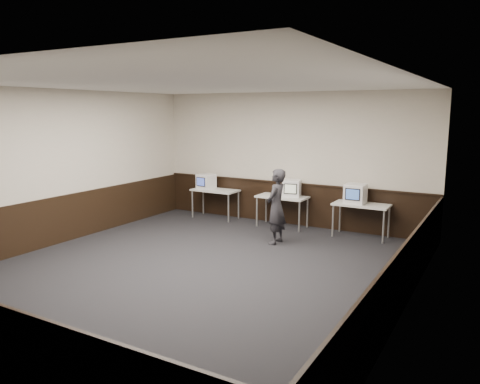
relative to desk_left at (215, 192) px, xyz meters
name	(u,v)px	position (x,y,z in m)	size (l,w,h in m)	color
floor	(195,270)	(1.90, -3.60, -0.68)	(8.00, 8.00, 0.00)	black
ceiling	(192,83)	(1.90, -3.60, 2.52)	(8.00, 8.00, 0.00)	white
back_wall	(290,159)	(1.90, 0.40, 0.92)	(7.00, 7.00, 0.00)	beige
left_wall	(55,168)	(-1.60, -3.60, 0.92)	(8.00, 8.00, 0.00)	beige
right_wall	(410,199)	(5.40, -3.60, 0.92)	(8.00, 8.00, 0.00)	beige
wainscot_back	(289,204)	(1.90, 0.38, -0.18)	(6.98, 0.04, 1.00)	black
wainscot_left	(59,220)	(-1.58, -3.60, -0.18)	(0.04, 7.98, 1.00)	black
wainscot_right	(403,278)	(5.38, -3.60, -0.18)	(0.04, 7.98, 1.00)	black
wainscot_rail	(289,183)	(1.90, 0.36, 0.34)	(6.98, 0.06, 0.04)	black
desk_left	(215,192)	(0.00, 0.00, 0.00)	(1.20, 0.60, 0.75)	silver
desk_center	(282,199)	(1.90, 0.00, 0.00)	(1.20, 0.60, 0.75)	silver
desk_right	(361,207)	(3.80, 0.00, 0.00)	(1.20, 0.60, 0.75)	silver
emac_left	(206,182)	(-0.25, -0.05, 0.26)	(0.44, 0.46, 0.39)	white
emac_center	(292,188)	(2.13, 0.03, 0.27)	(0.50, 0.51, 0.40)	white
emac_right	(355,194)	(3.66, -0.03, 0.29)	(0.44, 0.47, 0.43)	white
person	(276,207)	(2.39, -1.36, 0.11)	(0.58, 0.38, 1.58)	#242429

